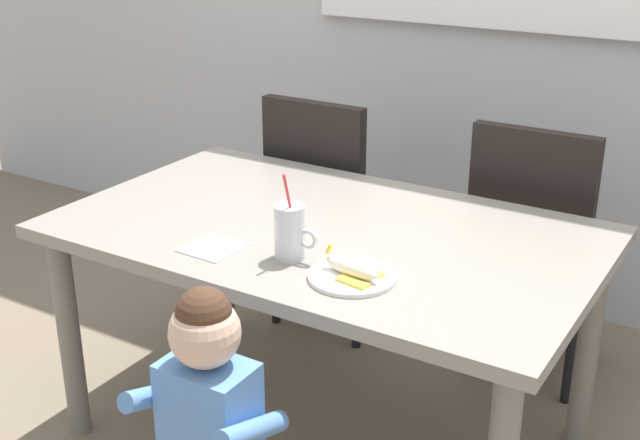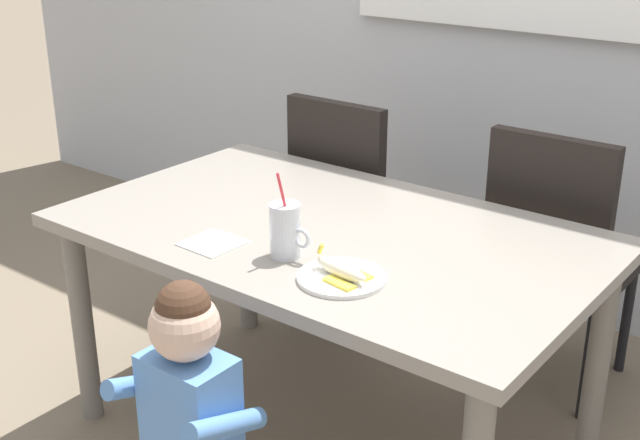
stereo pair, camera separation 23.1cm
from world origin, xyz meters
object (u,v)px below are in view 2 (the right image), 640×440
at_px(dining_chair_right, 556,248).
at_px(peeled_banana, 342,270).
at_px(dining_chair_left, 353,202).
at_px(milk_cup, 286,234).
at_px(snack_plate, 342,278).
at_px(dining_table, 329,254).
at_px(paper_napkin, 213,243).
at_px(toddler_standing, 189,398).

relative_size(dining_chair_right, peeled_banana, 5.49).
height_order(dining_chair_left, milk_cup, milk_cup).
xyz_separation_m(dining_chair_right, snack_plate, (-0.19, -0.98, 0.21)).
distance_m(dining_table, milk_cup, 0.29).
height_order(dining_table, paper_napkin, paper_napkin).
relative_size(dining_chair_left, milk_cup, 3.85).
xyz_separation_m(dining_chair_left, paper_napkin, (0.20, -0.96, 0.21)).
distance_m(toddler_standing, paper_napkin, 0.49).
relative_size(dining_table, toddler_standing, 1.89).
distance_m(dining_chair_left, toddler_standing, 1.39).
bearing_deg(dining_chair_left, milk_cup, 114.86).
height_order(toddler_standing, paper_napkin, toddler_standing).
height_order(dining_table, milk_cup, milk_cup).
distance_m(dining_table, peeled_banana, 0.39).
distance_m(milk_cup, peeled_banana, 0.22).
distance_m(milk_cup, snack_plate, 0.22).
height_order(dining_chair_left, dining_chair_right, same).
bearing_deg(snack_plate, milk_cup, 172.97).
bearing_deg(milk_cup, paper_napkin, -164.52).
relative_size(dining_chair_left, dining_chair_right, 1.00).
distance_m(snack_plate, paper_napkin, 0.43).
bearing_deg(peeled_banana, dining_chair_right, 79.62).
bearing_deg(paper_napkin, peeled_banana, 3.76).
xyz_separation_m(dining_table, toddler_standing, (0.07, -0.66, -0.13)).
bearing_deg(dining_table, paper_napkin, -121.13).
xyz_separation_m(milk_cup, snack_plate, (0.21, -0.03, -0.06)).
height_order(dining_chair_right, paper_napkin, dining_chair_right).
relative_size(toddler_standing, peeled_banana, 4.79).
distance_m(dining_chair_right, snack_plate, 1.02).
xyz_separation_m(dining_chair_right, peeled_banana, (-0.18, -0.99, 0.24)).
xyz_separation_m(dining_table, dining_chair_left, (-0.38, 0.66, -0.11)).
height_order(dining_table, dining_chair_left, dining_chair_left).
relative_size(dining_table, paper_napkin, 10.54).
height_order(dining_table, peeled_banana, peeled_banana).
relative_size(snack_plate, paper_napkin, 1.53).
xyz_separation_m(dining_chair_left, toddler_standing, (0.45, -1.31, -0.02)).
distance_m(toddler_standing, peeled_banana, 0.49).
xyz_separation_m(dining_chair_left, snack_plate, (0.62, -0.93, 0.21)).
height_order(dining_chair_right, milk_cup, milk_cup).
distance_m(dining_chair_right, paper_napkin, 1.20).
height_order(dining_chair_left, paper_napkin, dining_chair_left).
xyz_separation_m(milk_cup, peeled_banana, (0.21, -0.03, -0.04)).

